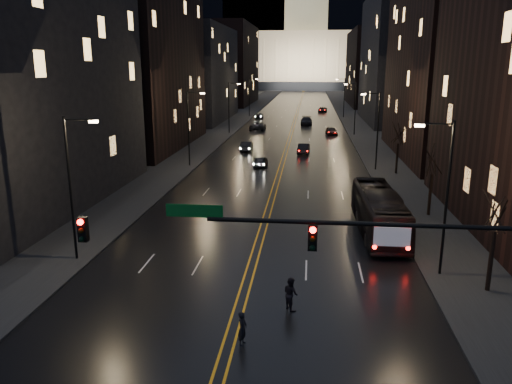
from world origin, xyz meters
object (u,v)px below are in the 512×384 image
(receding_car_a, at_px, (303,149))
(pedestrian_b, at_px, (291,294))
(bus, at_px, (379,212))
(oncoming_car_b, at_px, (247,146))
(pedestrian_a, at_px, (242,329))
(oncoming_car_a, at_px, (260,161))
(traffic_signal, at_px, (377,252))

(receding_car_a, relative_size, pedestrian_b, 2.45)
(bus, bearing_deg, oncoming_car_b, 110.40)
(bus, height_order, pedestrian_a, bus)
(oncoming_car_b, xyz_separation_m, pedestrian_b, (8.12, -46.85, 0.14))
(oncoming_car_a, height_order, receding_car_a, receding_car_a)
(traffic_signal, distance_m, receding_car_a, 50.83)
(oncoming_car_b, bearing_deg, traffic_signal, 100.87)
(oncoming_car_a, distance_m, receding_car_a, 10.88)
(traffic_signal, height_order, oncoming_car_a, traffic_signal)
(traffic_signal, relative_size, oncoming_car_a, 4.35)
(traffic_signal, bearing_deg, oncoming_car_a, 101.63)
(pedestrian_a, bearing_deg, oncoming_car_b, 21.26)
(receding_car_a, distance_m, pedestrian_a, 49.05)
(oncoming_car_a, relative_size, oncoming_car_b, 0.93)
(traffic_signal, xyz_separation_m, bus, (2.51, 17.43, -3.52))
(oncoming_car_a, bearing_deg, receding_car_a, -118.35)
(bus, bearing_deg, oncoming_car_a, 113.29)
(traffic_signal, height_order, pedestrian_a, traffic_signal)
(bus, distance_m, receding_car_a, 33.63)
(receding_car_a, bearing_deg, pedestrian_b, -86.27)
(receding_car_a, bearing_deg, traffic_signal, -82.49)
(oncoming_car_b, relative_size, receding_car_a, 1.03)
(bus, bearing_deg, pedestrian_a, -117.83)
(oncoming_car_b, relative_size, pedestrian_b, 2.52)
(traffic_signal, height_order, receding_car_a, traffic_signal)
(traffic_signal, distance_m, oncoming_car_a, 41.95)
(traffic_signal, height_order, oncoming_car_b, traffic_signal)
(bus, height_order, pedestrian_b, bus)
(bus, height_order, oncoming_car_a, bus)
(pedestrian_a, relative_size, pedestrian_b, 0.91)
(oncoming_car_b, height_order, receding_car_a, oncoming_car_b)
(oncoming_car_b, bearing_deg, receding_car_a, 169.02)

